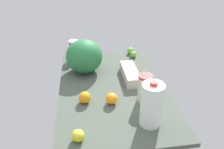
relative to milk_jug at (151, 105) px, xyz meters
The scene contains 11 objects.
countertop 46.78cm from the milk_jug, 21.03° to the left, with size 120.00×76.00×3.00cm, color #485247.
milk_jug is the anchor object (origin of this frame).
tumbler_cup 22.49cm from the milk_jug, ahead, with size 9.23×9.23×18.89cm.
egg_carton 51.91cm from the milk_jug, ahead, with size 31.53×10.64×7.60cm, color beige.
shaker_bottle 102.01cm from the milk_jug, 24.84° to the left, with size 8.61×8.61×17.38cm.
watermelon 75.62cm from the milk_jug, 27.13° to the left, with size 28.75×28.75×26.78cm, color #26723B.
lime_near_front 88.48cm from the milk_jug, ahead, with size 5.88×5.88×5.88cm, color #6DB43D.
lime_loose 96.48cm from the milk_jug, ahead, with size 6.25×6.25×6.25cm, color #66B440.
lemon_beside_bowl 42.60cm from the milk_jug, 100.26° to the left, with size 6.65×6.65×6.65cm, color yellow.
orange_by_jug 30.22cm from the milk_jug, 41.53° to the left, with size 7.56×7.56×7.56cm, color orange.
orange_far_back 44.99cm from the milk_jug, 55.35° to the left, with size 7.80×7.80×7.80cm, color orange.
Camera 1 is at (-132.50, 18.99, 90.39)cm, focal length 35.00 mm.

